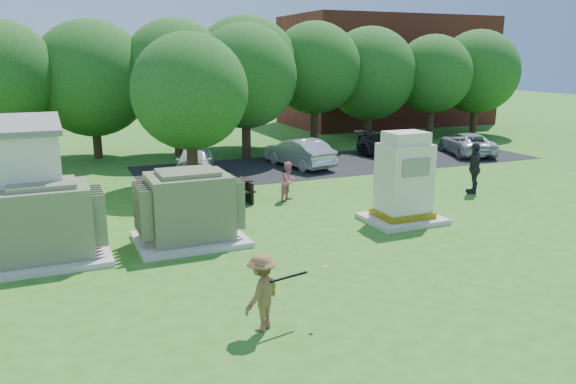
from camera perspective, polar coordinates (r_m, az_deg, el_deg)
name	(u,v)px	position (r m, az deg, el deg)	size (l,w,h in m)	color
ground	(356,284)	(13.24, 6.89, -9.28)	(120.00, 120.00, 0.00)	#2D6619
brick_building	(386,71)	(44.65, 9.95, 12.02)	(15.00, 8.00, 8.00)	maroon
parking_strip	(343,163)	(27.87, 5.60, 3.00)	(20.00, 6.00, 0.01)	#232326
transformer_left	(46,224)	(15.59, -23.38, -3.00)	(3.00, 2.40, 2.07)	beige
transformer_right	(189,209)	(15.95, -10.01, -1.69)	(3.00, 2.40, 2.07)	beige
generator_cabinet	(404,183)	(17.99, 11.69, 0.91)	(2.35, 1.92, 2.87)	beige
picnic_table	(225,189)	(20.17, -6.46, 0.30)	(1.88, 1.41, 0.81)	black
batter	(262,292)	(10.84, -2.68, -10.14)	(0.99, 0.57, 1.53)	brown
person_at_picnic	(289,181)	(20.34, 0.06, 1.11)	(0.69, 0.54, 1.43)	#D67183
person_walking_right	(474,168)	(22.52, 18.40, 2.34)	(1.15, 0.48, 1.96)	#252429
car_white	(195,162)	(24.86, -9.46, 3.06)	(1.50, 3.74, 1.27)	silver
car_silver_a	(299,153)	(26.60, 1.13, 4.03)	(1.44, 4.12, 1.36)	#BBBAC0
car_dark	(394,146)	(29.21, 10.67, 4.60)	(1.82, 4.49, 1.30)	black
car_silver_b	(467,144)	(31.46, 17.70, 4.71)	(1.95, 4.22, 1.17)	silver
batting_equipment	(291,276)	(10.90, 0.26, -8.53)	(1.33, 0.25, 0.19)	black
tree_row	(210,75)	(30.10, -7.95, 11.68)	(41.30, 13.30, 7.30)	#47301E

